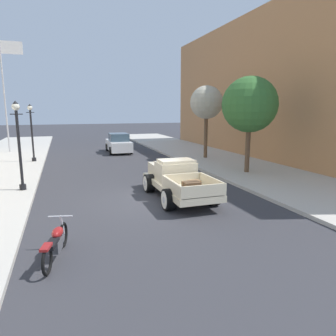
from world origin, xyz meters
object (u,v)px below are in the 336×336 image
(street_tree_nearest, at_px, (250,105))
(street_tree_second, at_px, (206,103))
(car_background_white, at_px, (119,144))
(street_lamp_far, at_px, (32,128))
(flagpole, at_px, (6,83))
(motorcycle_parked, at_px, (56,242))
(hotrod_truck_cream, at_px, (177,179))
(street_lamp_near, at_px, (19,139))

(street_tree_nearest, xyz_separation_m, street_tree_second, (0.11, 5.61, 0.21))
(car_background_white, relative_size, street_tree_nearest, 0.82)
(street_lamp_far, distance_m, flagpole, 7.13)
(motorcycle_parked, relative_size, car_background_white, 0.48)
(car_background_white, distance_m, street_lamp_far, 7.53)
(motorcycle_parked, relative_size, flagpole, 0.23)
(street_lamp_far, distance_m, street_tree_second, 12.18)
(hotrod_truck_cream, relative_size, car_background_white, 1.14)
(street_lamp_far, xyz_separation_m, street_tree_second, (11.84, -2.30, 1.72))
(flagpole, xyz_separation_m, street_tree_nearest, (13.83, -13.83, -1.88))
(street_lamp_near, xyz_separation_m, street_tree_nearest, (11.57, 0.25, 1.50))
(street_lamp_near, xyz_separation_m, flagpole, (-2.26, 14.07, 3.39))
(street_tree_second, bearing_deg, street_lamp_near, -153.38)
(car_background_white, bearing_deg, street_tree_nearest, -65.23)
(hotrod_truck_cream, xyz_separation_m, street_lamp_far, (-6.38, 10.86, 1.63))
(flagpole, relative_size, street_tree_nearest, 1.74)
(street_tree_second, bearing_deg, street_lamp_far, 169.02)
(car_background_white, bearing_deg, street_lamp_far, -151.23)
(street_lamp_near, bearing_deg, street_tree_second, 26.62)
(street_lamp_far, relative_size, street_tree_nearest, 0.73)
(street_lamp_near, bearing_deg, hotrod_truck_cream, -23.49)
(motorcycle_parked, xyz_separation_m, street_tree_second, (10.21, 12.85, 3.66))
(street_tree_nearest, bearing_deg, street_lamp_near, -178.78)
(flagpole, distance_m, street_tree_second, 16.27)
(hotrod_truck_cream, bearing_deg, street_tree_second, 57.47)
(street_lamp_far, bearing_deg, street_lamp_near, -88.93)
(hotrod_truck_cream, distance_m, street_lamp_far, 12.70)
(car_background_white, bearing_deg, motorcycle_parked, -104.45)
(street_lamp_far, relative_size, street_tree_second, 0.74)
(hotrod_truck_cream, relative_size, street_tree_nearest, 0.94)
(street_tree_nearest, bearing_deg, street_lamp_far, 146.00)
(street_lamp_far, xyz_separation_m, street_tree_nearest, (11.73, -7.91, 1.50))
(motorcycle_parked, height_order, flagpole, flagpole)
(motorcycle_parked, relative_size, street_tree_nearest, 0.39)
(motorcycle_parked, xyz_separation_m, street_lamp_near, (-1.48, 6.99, 1.94))
(motorcycle_parked, distance_m, car_background_white, 19.30)
(flagpole, height_order, street_tree_nearest, flagpole)
(street_lamp_near, bearing_deg, motorcycle_parked, -78.06)
(street_lamp_near, bearing_deg, street_tree_nearest, 1.22)
(street_tree_second, bearing_deg, hotrod_truck_cream, -122.53)
(street_lamp_near, bearing_deg, car_background_white, 61.72)
(hotrod_truck_cream, relative_size, street_lamp_far, 1.29)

